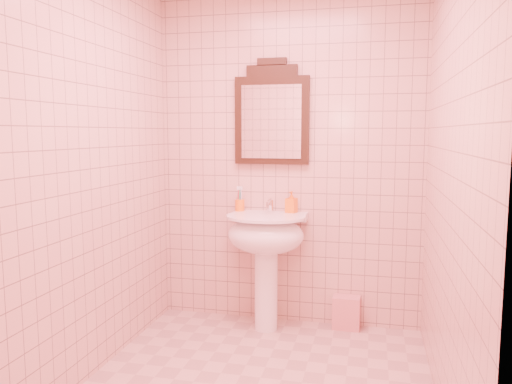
% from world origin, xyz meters
% --- Properties ---
extents(back_wall, '(2.00, 0.02, 2.50)m').
position_xyz_m(back_wall, '(0.00, 1.10, 1.25)').
color(back_wall, '#D7A996').
rests_on(back_wall, floor).
extents(pedestal_sink, '(0.58, 0.58, 0.86)m').
position_xyz_m(pedestal_sink, '(-0.12, 0.87, 0.66)').
color(pedestal_sink, white).
rests_on(pedestal_sink, floor).
extents(faucet, '(0.04, 0.16, 0.11)m').
position_xyz_m(faucet, '(-0.12, 1.01, 0.92)').
color(faucet, white).
rests_on(faucet, pedestal_sink).
extents(mirror, '(0.56, 0.06, 0.79)m').
position_xyz_m(mirror, '(-0.12, 1.07, 1.59)').
color(mirror, black).
rests_on(mirror, back_wall).
extents(toothbrush_cup, '(0.07, 0.07, 0.17)m').
position_xyz_m(toothbrush_cup, '(-0.36, 1.03, 0.91)').
color(toothbrush_cup, orange).
rests_on(toothbrush_cup, pedestal_sink).
extents(soap_dispenser, '(0.09, 0.09, 0.16)m').
position_xyz_m(soap_dispenser, '(0.03, 1.03, 0.94)').
color(soap_dispenser, orange).
rests_on(soap_dispenser, pedestal_sink).
extents(towel, '(0.20, 0.14, 0.24)m').
position_xyz_m(towel, '(0.46, 1.03, 0.12)').
color(towel, '#CB777A').
rests_on(towel, floor).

